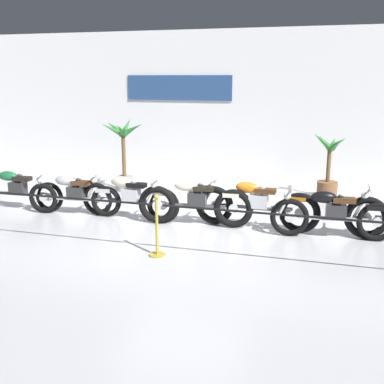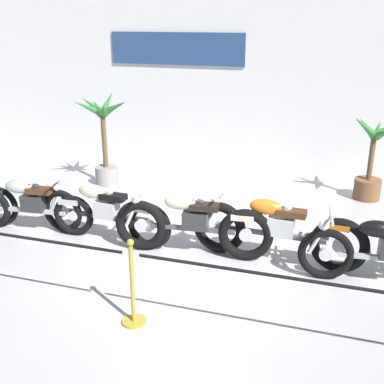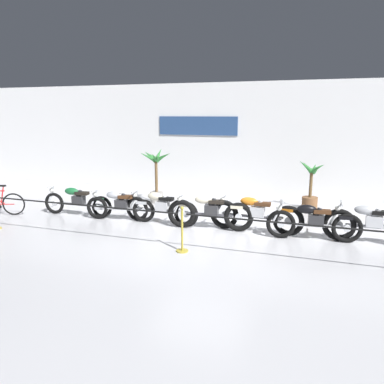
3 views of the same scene
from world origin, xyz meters
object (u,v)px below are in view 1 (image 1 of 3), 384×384
Objects in this scene: motorcycle_cream_2 at (129,197)px; motorcycle_cream_3 at (194,202)px; motorcycle_black_5 at (332,214)px; stanchion_mid_left at (157,235)px; motorcycle_orange_4 at (255,205)px; potted_palm_right_of_row at (329,170)px; stanchion_far_left at (74,206)px; motorcycle_green_0 at (16,189)px; motorcycle_silver_1 at (74,194)px; potted_palm_left_of_row at (124,152)px.

motorcycle_cream_3 is at bearing -2.94° from motorcycle_cream_2.
motorcycle_black_5 is 2.16× the size of stanchion_mid_left.
motorcycle_orange_4 is 3.32m from potted_palm_right_of_row.
stanchion_far_left is at bearing -95.80° from motorcycle_cream_2.
motorcycle_cream_3 is 1.21m from motorcycle_orange_4.
motorcycle_orange_4 is 1.49× the size of potted_palm_right_of_row.
motorcycle_green_0 is at bearing 144.09° from stanchion_far_left.
motorcycle_orange_4 is (3.92, 0.14, 0.03)m from motorcycle_silver_1.
motorcycle_black_5 reaches higher than motorcycle_cream_2.
motorcycle_orange_4 is 0.24× the size of stanchion_far_left.
motorcycle_cream_2 is (2.75, 0.02, 0.01)m from motorcycle_green_0.
potted_palm_left_of_row is 4.36m from stanchion_far_left.
motorcycle_silver_1 is 5.37m from motorcycle_black_5.
motorcycle_silver_1 is 2.13m from stanchion_far_left.
stanchion_far_left is (-1.64, -1.80, 0.26)m from motorcycle_cream_3.
potted_palm_right_of_row is (2.52, 3.19, 0.21)m from motorcycle_cream_3.
motorcycle_silver_1 is 3.92m from motorcycle_orange_4.
potted_palm_left_of_row is (0.10, 2.43, 0.57)m from motorcycle_silver_1.
motorcycle_orange_4 is (1.20, 0.15, 0.00)m from motorcycle_cream_3.
motorcycle_green_0 is 6.86m from motorcycle_black_5.
motorcycle_cream_2 is 4.11m from motorcycle_black_5.
motorcycle_cream_2 reaches higher than motorcycle_silver_1.
potted_palm_left_of_row is (-2.62, 2.44, 0.55)m from motorcycle_cream_3.
motorcycle_orange_4 reaches higher than motorcycle_silver_1.
potted_palm_right_of_row is (5.14, 0.75, -0.34)m from potted_palm_left_of_row.
motorcycle_green_0 is at bearing -179.68° from motorcycle_cream_2.
stanchion_mid_left is at bearing -24.47° from motorcycle_green_0.
stanchion_far_left and stanchion_mid_left have the same top height.
stanchion_far_left is (-2.84, -1.95, 0.26)m from motorcycle_orange_4.
motorcycle_orange_4 is at bearing 34.43° from stanchion_far_left.
potted_palm_right_of_row is (5.24, 3.18, 0.23)m from motorcycle_silver_1.
motorcycle_cream_3 is 3.62m from potted_palm_left_of_row.
motorcycle_cream_3 is 2.45m from stanchion_far_left.
stanchion_far_left is at bearing -145.57° from motorcycle_orange_4.
motorcycle_silver_1 is 2.01× the size of stanchion_mid_left.
motorcycle_orange_4 is at bearing 55.72° from stanchion_mid_left.
stanchion_far_left is (0.98, -4.24, -0.28)m from potted_palm_left_of_row.
stanchion_far_left is at bearing -59.31° from motorcycle_silver_1.
stanchion_mid_left is at bearing -54.70° from motorcycle_cream_2.
motorcycle_green_0 is 1.21× the size of potted_palm_left_of_row.
motorcycle_black_5 is 1.36× the size of potted_palm_right_of_row.
stanchion_mid_left reaches higher than motorcycle_black_5.
motorcycle_black_5 is at bearing -8.24° from motorcycle_orange_4.
stanchion_mid_left reaches higher than motorcycle_green_0.
stanchion_mid_left is (-0.13, -1.80, -0.12)m from motorcycle_cream_3.
motorcycle_black_5 is 1.19× the size of potted_palm_left_of_row.
potted_palm_right_of_row is at bearing 92.37° from motorcycle_black_5.
motorcycle_green_0 is 1.49m from motorcycle_silver_1.
potted_palm_right_of_row reaches higher than motorcycle_silver_1.
potted_palm_left_of_row reaches higher than potted_palm_right_of_row.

